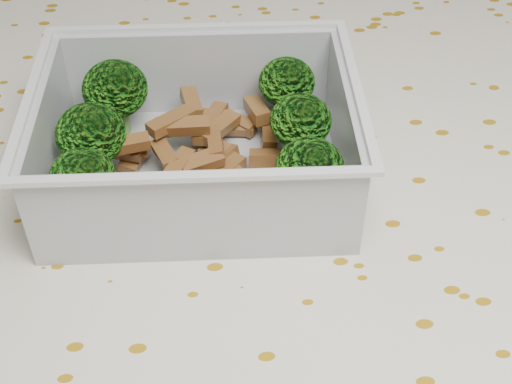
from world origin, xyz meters
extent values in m
cube|color=brown|center=(0.00, 0.00, 0.73)|extent=(1.40, 0.90, 0.04)
cube|color=silver|center=(0.00, 0.00, 0.75)|extent=(1.46, 0.96, 0.01)
cube|color=silver|center=(-0.03, 0.05, 0.76)|extent=(0.20, 0.16, 0.00)
cube|color=silver|center=(-0.03, 0.12, 0.79)|extent=(0.19, 0.02, 0.06)
cube|color=silver|center=(-0.04, -0.02, 0.79)|extent=(0.19, 0.02, 0.06)
cube|color=silver|center=(0.06, 0.04, 0.79)|extent=(0.01, 0.13, 0.06)
cube|color=silver|center=(-0.13, 0.05, 0.79)|extent=(0.01, 0.13, 0.06)
cube|color=silver|center=(-0.03, 0.12, 0.82)|extent=(0.20, 0.02, 0.00)
cube|color=silver|center=(-0.04, -0.03, 0.82)|extent=(0.20, 0.02, 0.00)
cube|color=silver|center=(0.06, 0.04, 0.82)|extent=(0.01, 0.14, 0.00)
cube|color=silver|center=(-0.13, 0.05, 0.82)|extent=(0.01, 0.14, 0.00)
cylinder|color=#608C3F|center=(-0.09, 0.10, 0.77)|extent=(0.01, 0.01, 0.02)
ellipsoid|color=#338716|center=(-0.09, 0.10, 0.80)|extent=(0.04, 0.04, 0.04)
cylinder|color=#608C3F|center=(0.03, 0.09, 0.77)|extent=(0.01, 0.01, 0.02)
ellipsoid|color=#338716|center=(0.03, 0.09, 0.80)|extent=(0.04, 0.04, 0.03)
cylinder|color=#608C3F|center=(-0.10, 0.05, 0.77)|extent=(0.01, 0.01, 0.02)
ellipsoid|color=#338716|center=(-0.10, 0.05, 0.80)|extent=(0.04, 0.04, 0.04)
cylinder|color=#608C3F|center=(0.03, 0.05, 0.77)|extent=(0.01, 0.01, 0.02)
ellipsoid|color=#338716|center=(0.03, 0.05, 0.80)|extent=(0.04, 0.04, 0.03)
cylinder|color=#608C3F|center=(-0.10, 0.01, 0.77)|extent=(0.01, 0.01, 0.02)
ellipsoid|color=#338716|center=(-0.10, 0.01, 0.80)|extent=(0.04, 0.04, 0.03)
cylinder|color=#608C3F|center=(0.03, 0.00, 0.77)|extent=(0.01, 0.01, 0.02)
ellipsoid|color=#338716|center=(0.03, 0.00, 0.80)|extent=(0.04, 0.04, 0.03)
cube|color=brown|center=(-0.03, 0.09, 0.77)|extent=(0.02, 0.02, 0.01)
cube|color=brown|center=(-0.08, 0.05, 0.79)|extent=(0.03, 0.02, 0.01)
cube|color=brown|center=(-0.02, 0.07, 0.78)|extent=(0.03, 0.03, 0.01)
cube|color=brown|center=(-0.08, 0.06, 0.78)|extent=(0.04, 0.02, 0.01)
cube|color=brown|center=(-0.02, 0.05, 0.77)|extent=(0.03, 0.03, 0.01)
cube|color=brown|center=(-0.04, 0.07, 0.79)|extent=(0.04, 0.01, 0.01)
cube|color=brown|center=(-0.06, 0.05, 0.78)|extent=(0.02, 0.03, 0.01)
cube|color=brown|center=(-0.08, 0.06, 0.78)|extent=(0.03, 0.02, 0.01)
cube|color=brown|center=(-0.04, 0.08, 0.78)|extent=(0.03, 0.03, 0.01)
cube|color=brown|center=(-0.04, 0.09, 0.79)|extent=(0.02, 0.03, 0.01)
cube|color=brown|center=(0.01, 0.05, 0.77)|extent=(0.03, 0.02, 0.01)
cube|color=brown|center=(-0.03, 0.04, 0.78)|extent=(0.03, 0.02, 0.01)
cube|color=brown|center=(0.01, 0.07, 0.77)|extent=(0.01, 0.02, 0.01)
cube|color=brown|center=(-0.05, 0.07, 0.79)|extent=(0.03, 0.03, 0.01)
cube|color=brown|center=(-0.08, 0.06, 0.77)|extent=(0.02, 0.03, 0.01)
cube|color=brown|center=(-0.02, 0.06, 0.78)|extent=(0.01, 0.03, 0.01)
cube|color=brown|center=(-0.03, 0.04, 0.77)|extent=(0.02, 0.03, 0.01)
cube|color=brown|center=(-0.03, 0.07, 0.78)|extent=(0.02, 0.03, 0.01)
cube|color=brown|center=(-0.02, 0.08, 0.78)|extent=(0.03, 0.02, 0.01)
cube|color=brown|center=(0.01, 0.09, 0.78)|extent=(0.02, 0.03, 0.01)
cube|color=brown|center=(-0.01, 0.09, 0.77)|extent=(0.02, 0.02, 0.01)
cube|color=brown|center=(-0.02, 0.08, 0.78)|extent=(0.02, 0.03, 0.01)
cube|color=brown|center=(-0.02, 0.05, 0.77)|extent=(0.02, 0.03, 0.01)
cube|color=brown|center=(-0.05, 0.04, 0.78)|extent=(0.02, 0.03, 0.01)
cube|color=brown|center=(-0.02, 0.04, 0.77)|extent=(0.03, 0.03, 0.01)
cube|color=brown|center=(0.00, 0.09, 0.77)|extent=(0.02, 0.02, 0.01)
cube|color=brown|center=(-0.03, 0.05, 0.77)|extent=(0.02, 0.03, 0.01)
cube|color=brown|center=(-0.02, 0.05, 0.77)|extent=(0.03, 0.03, 0.01)
cylinder|color=red|center=(-0.03, 0.01, 0.78)|extent=(0.14, 0.05, 0.03)
sphere|color=red|center=(0.04, 0.00, 0.78)|extent=(0.03, 0.03, 0.03)
sphere|color=red|center=(-0.10, 0.02, 0.78)|extent=(0.03, 0.03, 0.03)
camera|label=1|loc=(-0.04, -0.30, 1.07)|focal=50.00mm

